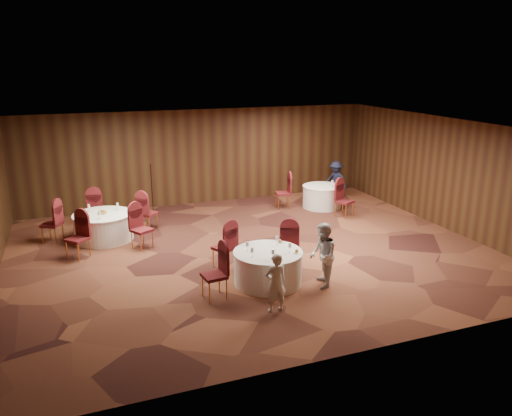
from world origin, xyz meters
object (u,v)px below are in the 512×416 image
object	(u,v)px
table_left	(104,226)
mic_stand	(153,199)
table_main	(268,267)
woman_b	(323,255)
table_right	(322,196)
woman_a	(276,283)
man_c	(336,180)

from	to	relation	value
table_left	mic_stand	world-z (taller)	mic_stand
table_main	woman_b	xyz separation A→B (m)	(1.04, -0.56, 0.34)
table_right	woman_b	distance (m)	6.18
table_left	woman_a	size ratio (longest dim) A/B	1.32
table_left	man_c	distance (m)	8.25
table_main	man_c	world-z (taller)	man_c
table_left	man_c	xyz separation A→B (m)	(8.09, 1.57, 0.30)
table_right	man_c	world-z (taller)	man_c
table_left	woman_b	xyz separation A→B (m)	(4.23, -4.74, 0.34)
table_main	man_c	distance (m)	7.57
table_main	mic_stand	size ratio (longest dim) A/B	0.96
mic_stand	woman_a	world-z (taller)	mic_stand
table_main	woman_b	bearing A→B (deg)	-28.40
table_right	man_c	bearing A→B (deg)	40.92
woman_a	man_c	distance (m)	8.77
mic_stand	woman_b	distance (m)	7.23
table_left	woman_b	distance (m)	6.36
table_right	mic_stand	xyz separation A→B (m)	(-5.43, 1.30, 0.09)
table_left	mic_stand	xyz separation A→B (m)	(1.67, 2.02, 0.09)
table_left	woman_b	world-z (taller)	woman_b
mic_stand	woman_a	bearing A→B (deg)	-81.11
table_left	table_right	bearing A→B (deg)	5.75
woman_b	mic_stand	bearing A→B (deg)	-140.63
table_main	table_left	size ratio (longest dim) A/B	0.95
table_main	woman_a	xyz separation A→B (m)	(-0.35, -1.27, 0.23)
table_main	table_left	distance (m)	5.26
table_main	table_left	world-z (taller)	same
table_main	man_c	bearing A→B (deg)	49.54
table_right	woman_b	world-z (taller)	woman_b
man_c	table_right	bearing A→B (deg)	-77.70
table_main	table_left	xyz separation A→B (m)	(-3.19, 4.18, -0.00)
table_right	mic_stand	bearing A→B (deg)	166.54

